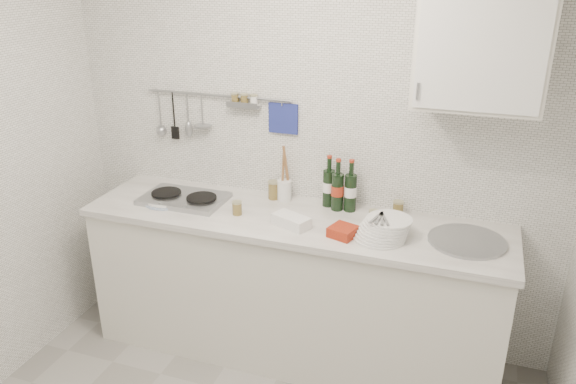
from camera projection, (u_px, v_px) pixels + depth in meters
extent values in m
cube|color=silver|center=(310.00, 146.00, 3.33)|extent=(3.00, 0.02, 2.50)
cube|color=silver|center=(293.00, 289.00, 3.37)|extent=(2.40, 0.60, 0.88)
cube|color=white|center=(293.00, 220.00, 3.20)|extent=(2.44, 0.64, 0.04)
cube|color=black|center=(294.00, 341.00, 3.54)|extent=(2.34, 0.52, 0.10)
cube|color=#93969B|center=(184.00, 199.00, 3.40)|extent=(0.50, 0.32, 0.03)
cylinder|color=black|center=(166.00, 193.00, 3.43)|extent=(0.18, 0.18, 0.01)
cylinder|color=black|center=(201.00, 198.00, 3.35)|extent=(0.18, 0.18, 0.01)
cylinder|color=#93969B|center=(467.00, 241.00, 2.90)|extent=(0.40, 0.40, 0.02)
cylinder|color=#93969B|center=(466.00, 251.00, 2.92)|extent=(0.34, 0.34, 0.10)
cylinder|color=#93969B|center=(218.00, 95.00, 3.37)|extent=(0.95, 0.02, 0.02)
cube|color=navy|center=(283.00, 118.00, 3.30)|extent=(0.18, 0.02, 0.18)
cube|color=silver|center=(484.00, 34.00, 2.64)|extent=(0.60, 0.35, 0.70)
cube|color=white|center=(483.00, 38.00, 2.48)|extent=(0.56, 0.01, 0.66)
cylinder|color=#93969B|center=(418.00, 91.00, 2.64)|extent=(0.01, 0.01, 0.08)
cylinder|color=#547BBF|center=(167.00, 200.00, 3.40)|extent=(0.29, 0.29, 0.01)
cylinder|color=#547BBF|center=(169.00, 198.00, 3.40)|extent=(0.29, 0.29, 0.01)
cylinder|color=white|center=(379.00, 237.00, 2.94)|extent=(0.28, 0.28, 0.01)
cylinder|color=white|center=(381.00, 234.00, 2.94)|extent=(0.27, 0.27, 0.01)
cylinder|color=white|center=(382.00, 232.00, 2.94)|extent=(0.27, 0.27, 0.01)
cylinder|color=white|center=(384.00, 229.00, 2.93)|extent=(0.26, 0.26, 0.01)
cylinder|color=white|center=(385.00, 227.00, 2.93)|extent=(0.26, 0.26, 0.01)
cylinder|color=white|center=(387.00, 224.00, 2.93)|extent=(0.25, 0.25, 0.01)
cylinder|color=white|center=(388.00, 222.00, 2.92)|extent=(0.24, 0.24, 0.01)
cylinder|color=white|center=(390.00, 219.00, 2.92)|extent=(0.24, 0.24, 0.01)
cube|color=white|center=(291.00, 221.00, 3.07)|extent=(0.23, 0.18, 0.06)
cube|color=#B42C14|center=(343.00, 231.00, 2.96)|extent=(0.16, 0.16, 0.05)
cylinder|color=white|center=(284.00, 190.00, 3.39)|extent=(0.09, 0.09, 0.13)
cylinder|color=#93623B|center=(286.00, 166.00, 3.33)|extent=(0.04, 0.06, 0.25)
cylinder|color=#93623B|center=(283.00, 166.00, 3.35)|extent=(0.02, 0.05, 0.23)
cylinder|color=brown|center=(274.00, 191.00, 3.42)|extent=(0.07, 0.07, 0.10)
cylinder|color=tan|center=(274.00, 182.00, 3.40)|extent=(0.07, 0.07, 0.01)
cylinder|color=brown|center=(398.00, 209.00, 3.20)|extent=(0.06, 0.06, 0.07)
cylinder|color=tan|center=(399.00, 202.00, 3.19)|extent=(0.06, 0.06, 0.01)
cylinder|color=brown|center=(374.00, 218.00, 3.10)|extent=(0.05, 0.05, 0.07)
cylinder|color=tan|center=(374.00, 211.00, 3.09)|extent=(0.06, 0.06, 0.01)
cylinder|color=brown|center=(237.00, 209.00, 3.21)|extent=(0.05, 0.05, 0.07)
cylinder|color=tan|center=(237.00, 202.00, 3.19)|extent=(0.06, 0.06, 0.01)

